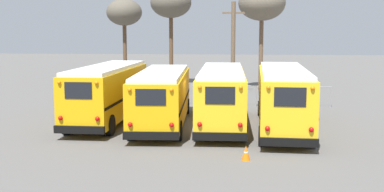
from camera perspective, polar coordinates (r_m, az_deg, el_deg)
name	(u,v)px	position (r m, az deg, el deg)	size (l,w,h in m)	color
ground_plane	(192,126)	(26.51, -0.04, -3.53)	(160.00, 160.00, 0.00)	#5B5956
school_bus_0	(108,91)	(27.93, -9.87, 0.58)	(2.62, 10.34, 3.21)	#EAAA0F
school_bus_1	(162,96)	(26.42, -3.55, 0.03)	(3.04, 10.31, 3.01)	#EAAA0F
school_bus_2	(222,95)	(26.46, 3.53, 0.16)	(2.66, 10.58, 3.13)	yellow
school_bus_3	(283,96)	(25.74, 10.72, -0.05)	(2.89, 10.64, 3.24)	yellow
utility_pole	(233,47)	(39.31, 4.89, 5.79)	(1.80, 0.34, 7.50)	brown
bare_tree_0	(171,3)	(46.03, -2.52, 10.91)	(3.86, 3.86, 9.27)	brown
bare_tree_1	(124,13)	(49.66, -8.04, 9.68)	(3.58, 3.58, 8.37)	brown
bare_tree_2	(262,4)	(43.00, 8.28, 10.76)	(4.10, 4.10, 9.11)	brown
fence_line	(201,91)	(33.50, 1.11, 0.55)	(17.80, 0.06, 1.42)	#939399
traffic_cone	(246,153)	(19.62, 6.40, -6.72)	(0.36, 0.36, 0.60)	orange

